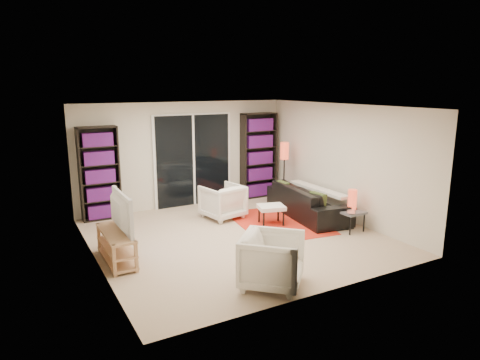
% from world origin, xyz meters
% --- Properties ---
extents(floor, '(5.00, 5.00, 0.00)m').
position_xyz_m(floor, '(0.00, 0.00, 0.00)').
color(floor, '#C6B193').
rests_on(floor, ground).
extents(wall_back, '(5.00, 0.02, 2.40)m').
position_xyz_m(wall_back, '(0.00, 2.50, 1.20)').
color(wall_back, beige).
rests_on(wall_back, ground).
extents(wall_front, '(5.00, 0.02, 2.40)m').
position_xyz_m(wall_front, '(0.00, -2.50, 1.20)').
color(wall_front, beige).
rests_on(wall_front, ground).
extents(wall_left, '(0.02, 5.00, 2.40)m').
position_xyz_m(wall_left, '(-2.50, 0.00, 1.20)').
color(wall_left, beige).
rests_on(wall_left, ground).
extents(wall_right, '(0.02, 5.00, 2.40)m').
position_xyz_m(wall_right, '(2.50, 0.00, 1.20)').
color(wall_right, beige).
rests_on(wall_right, ground).
extents(ceiling, '(5.00, 5.00, 0.02)m').
position_xyz_m(ceiling, '(0.00, 0.00, 2.40)').
color(ceiling, white).
rests_on(ceiling, wall_back).
extents(sliding_door, '(1.92, 0.08, 2.16)m').
position_xyz_m(sliding_door, '(0.20, 2.46, 1.05)').
color(sliding_door, white).
rests_on(sliding_door, ground).
extents(bookshelf_left, '(0.80, 0.30, 1.95)m').
position_xyz_m(bookshelf_left, '(-1.95, 2.33, 0.98)').
color(bookshelf_left, black).
rests_on(bookshelf_left, ground).
extents(bookshelf_right, '(0.90, 0.30, 2.10)m').
position_xyz_m(bookshelf_right, '(1.90, 2.33, 1.05)').
color(bookshelf_right, black).
rests_on(bookshelf_right, ground).
extents(tv_stand, '(0.38, 1.20, 0.50)m').
position_xyz_m(tv_stand, '(-2.21, -0.08, 0.26)').
color(tv_stand, tan).
rests_on(tv_stand, floor).
extents(tv, '(0.14, 1.09, 0.63)m').
position_xyz_m(tv, '(-2.19, -0.08, 0.81)').
color(tv, black).
rests_on(tv, tv_stand).
extents(rug, '(1.87, 2.36, 0.01)m').
position_xyz_m(rug, '(1.15, 0.31, 0.01)').
color(rug, red).
rests_on(rug, floor).
extents(sofa, '(1.17, 2.35, 0.66)m').
position_xyz_m(sofa, '(1.97, 0.41, 0.33)').
color(sofa, black).
rests_on(sofa, floor).
extents(armchair_back, '(0.89, 0.91, 0.72)m').
position_xyz_m(armchair_back, '(0.31, 1.17, 0.36)').
color(armchair_back, white).
rests_on(armchair_back, floor).
extents(armchair_front, '(1.17, 1.17, 0.76)m').
position_xyz_m(armchair_front, '(-0.50, -1.99, 0.38)').
color(armchair_front, white).
rests_on(armchair_front, floor).
extents(ottoman, '(0.61, 0.54, 0.40)m').
position_xyz_m(ottoman, '(0.97, 0.29, 0.34)').
color(ottoman, white).
rests_on(ottoman, floor).
extents(side_table, '(0.47, 0.47, 0.40)m').
position_xyz_m(side_table, '(2.10, -0.77, 0.35)').
color(side_table, '#4E4E53').
rests_on(side_table, floor).
extents(laptop, '(0.40, 0.40, 0.03)m').
position_xyz_m(laptop, '(2.07, -0.88, 0.41)').
color(laptop, silver).
rests_on(laptop, side_table).
extents(table_lamp, '(0.17, 0.17, 0.39)m').
position_xyz_m(table_lamp, '(2.20, -0.69, 0.59)').
color(table_lamp, red).
rests_on(table_lamp, side_table).
extents(floor_lamp, '(0.22, 0.22, 1.46)m').
position_xyz_m(floor_lamp, '(2.12, 1.52, 1.12)').
color(floor_lamp, black).
rests_on(floor_lamp, floor).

